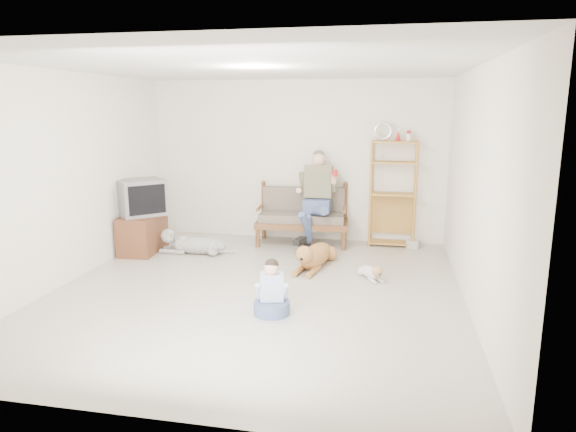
% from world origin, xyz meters
% --- Properties ---
extents(floor, '(5.50, 5.50, 0.00)m').
position_xyz_m(floor, '(0.00, 0.00, 0.00)').
color(floor, beige).
rests_on(floor, ground).
extents(ceiling, '(5.50, 5.50, 0.00)m').
position_xyz_m(ceiling, '(0.00, 0.00, 2.70)').
color(ceiling, silver).
rests_on(ceiling, ground).
extents(wall_back, '(5.00, 0.00, 5.00)m').
position_xyz_m(wall_back, '(0.00, 2.75, 1.35)').
color(wall_back, silver).
rests_on(wall_back, ground).
extents(wall_front, '(5.00, 0.00, 5.00)m').
position_xyz_m(wall_front, '(0.00, -2.75, 1.35)').
color(wall_front, silver).
rests_on(wall_front, ground).
extents(wall_left, '(0.00, 5.50, 5.50)m').
position_xyz_m(wall_left, '(-2.50, 0.00, 1.35)').
color(wall_left, silver).
rests_on(wall_left, ground).
extents(wall_right, '(0.00, 5.50, 5.50)m').
position_xyz_m(wall_right, '(2.50, 0.00, 1.35)').
color(wall_right, silver).
rests_on(wall_right, ground).
extents(loveseat, '(1.55, 0.80, 0.95)m').
position_xyz_m(loveseat, '(0.17, 2.42, 0.49)').
color(loveseat, brown).
rests_on(loveseat, ground).
extents(man, '(0.59, 0.85, 1.37)m').
position_xyz_m(man, '(0.40, 2.19, 0.72)').
color(man, '#4D5F8D').
rests_on(man, loveseat).
extents(etagere, '(0.77, 0.33, 2.02)m').
position_xyz_m(etagere, '(1.63, 2.55, 0.88)').
color(etagere, '#C48B3D').
rests_on(etagere, ground).
extents(book_stack, '(0.24, 0.21, 0.13)m').
position_xyz_m(book_stack, '(2.00, 2.45, 0.06)').
color(book_stack, beige).
rests_on(book_stack, ground).
extents(tv_stand, '(0.55, 0.93, 0.60)m').
position_xyz_m(tv_stand, '(-2.23, 1.40, 0.30)').
color(tv_stand, brown).
rests_on(tv_stand, ground).
extents(crt_tv, '(0.85, 0.85, 0.56)m').
position_xyz_m(crt_tv, '(-2.20, 1.37, 0.88)').
color(crt_tv, slate).
rests_on(crt_tv, tv_stand).
extents(wall_outlet, '(0.12, 0.02, 0.08)m').
position_xyz_m(wall_outlet, '(-1.25, 2.73, 0.30)').
color(wall_outlet, white).
rests_on(wall_outlet, ground).
extents(golden_retriever, '(0.50, 1.36, 0.41)m').
position_xyz_m(golden_retriever, '(0.55, 1.12, 0.17)').
color(golden_retriever, '#A7713A').
rests_on(golden_retriever, ground).
extents(shaggy_dog, '(1.29, 0.35, 0.38)m').
position_xyz_m(shaggy_dog, '(-1.43, 1.45, 0.15)').
color(shaggy_dog, white).
rests_on(shaggy_dog, ground).
extents(terrier, '(0.36, 0.54, 0.23)m').
position_xyz_m(terrier, '(1.39, 0.74, 0.10)').
color(terrier, silver).
rests_on(terrier, ground).
extents(child, '(0.40, 0.40, 0.63)m').
position_xyz_m(child, '(0.34, -0.65, 0.23)').
color(child, '#4D5F8D').
rests_on(child, ground).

